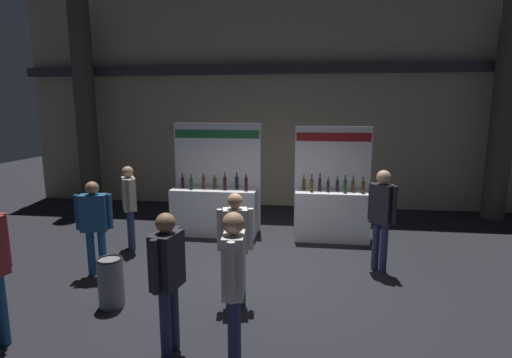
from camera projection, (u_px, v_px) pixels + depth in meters
The scene contains 11 objects.
ground_plane at pixel (260, 276), 6.44m from camera, with size 29.06×29.06×0.00m, color black.
hall_colonnade at pixel (282, 84), 10.57m from camera, with size 14.53×1.16×6.79m.
exhibitor_booth_0 at pixel (215, 206), 8.56m from camera, with size 1.93×0.66×2.41m.
exhibitor_booth_1 at pixel (332, 210), 8.22m from camera, with size 1.60×0.66×2.35m.
trash_bin at pixel (111, 282), 5.42m from camera, with size 0.35×0.35×0.70m.
visitor_1 at pixel (235, 241), 5.37m from camera, with size 0.49×0.28×1.60m.
visitor_2 at pixel (382, 212), 6.49m from camera, with size 0.41×0.39×1.73m.
visitor_3 at pixel (234, 278), 4.02m from camera, with size 0.25×0.53×1.71m.
visitor_4 at pixel (129, 200), 7.55m from camera, with size 0.40×0.51×1.64m.
visitor_6 at pixel (94, 220), 6.36m from camera, with size 0.57×0.32×1.57m.
visitor_8 at pixel (168, 271), 4.28m from camera, with size 0.31×0.54×1.63m.
Camera 1 is at (0.73, -6.01, 2.72)m, focal length 27.50 mm.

